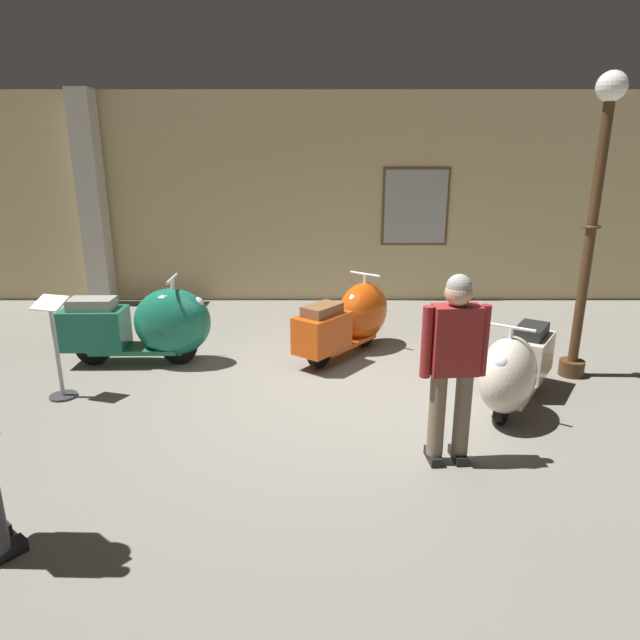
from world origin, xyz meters
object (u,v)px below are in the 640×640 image
Objects in this scene: visitor_0 at (452,358)px; info_stanchion at (55,357)px; scooter_2 at (512,369)px; scooter_0 at (147,325)px; scooter_1 at (350,319)px; lamppost at (591,212)px.

info_stanchion is (-3.77, 1.26, -0.47)m from visitor_0.
info_stanchion is at bearing -60.06° from scooter_2.
visitor_0 reaches higher than scooter_2.
scooter_1 is (2.46, 0.39, -0.04)m from scooter_0.
lamppost is 2.80m from visitor_0.
visitor_0 reaches higher than scooter_0.
scooter_1 is 2.75m from visitor_0.
info_stanchion is (-5.64, -0.61, -1.42)m from lamppost.
scooter_0 is at bearing 137.36° from scooter_1.
scooter_0 is 4.17m from scooter_2.
scooter_0 is 1.11× the size of visitor_0.
info_stanchion is at bearing -173.83° from lamppost.
scooter_1 is 1.01× the size of scooter_2.
scooter_0 is 5.18m from lamppost.
scooter_2 is at bearing -46.71° from visitor_0.
lamppost is (2.52, -0.76, 1.42)m from scooter_1.
scooter_2 is 1.43× the size of info_stanchion.
visitor_0 is (-1.86, -1.87, -0.95)m from lamppost.
lamppost is at bearing 165.51° from scooter_2.
info_stanchion reaches higher than scooter_1.
visitor_0 reaches higher than scooter_1.
scooter_0 is 1.63× the size of info_stanchion.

